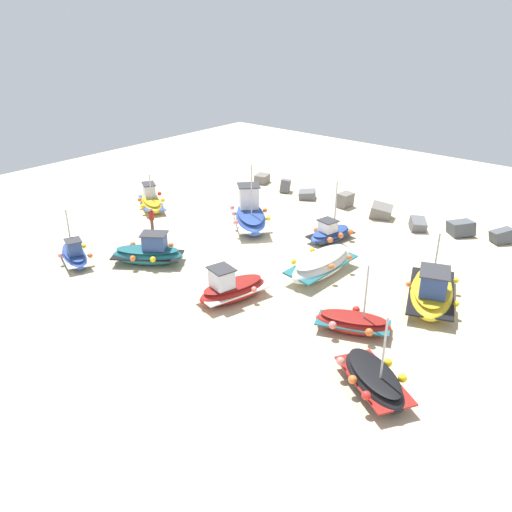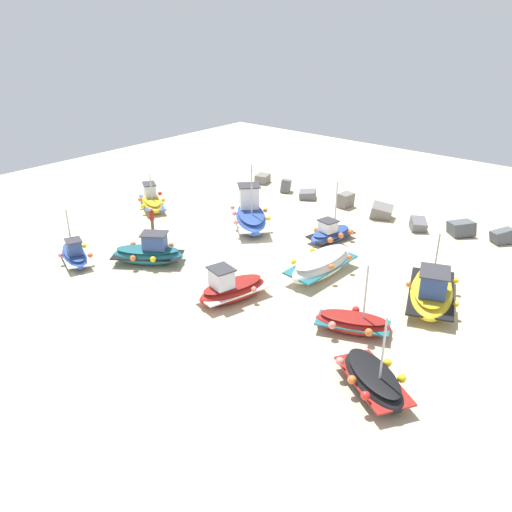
% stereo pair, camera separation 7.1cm
% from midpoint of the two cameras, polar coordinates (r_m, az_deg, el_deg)
% --- Properties ---
extents(ground_plane, '(55.82, 55.82, 0.00)m').
position_cam_midpoint_polar(ground_plane, '(30.44, 2.52, 0.32)').
color(ground_plane, beige).
extents(fishing_boat_0, '(3.79, 3.15, 3.41)m').
position_cam_midpoint_polar(fishing_boat_0, '(20.20, 12.64, -12.94)').
color(fishing_boat_0, black).
rests_on(fishing_boat_0, ground_plane).
extents(fishing_boat_1, '(4.12, 3.55, 1.81)m').
position_cam_midpoint_polar(fishing_boat_1, '(29.57, -11.48, 0.33)').
color(fishing_boat_1, '#1E6670').
rests_on(fishing_boat_1, ground_plane).
extents(fishing_boat_2, '(4.80, 4.59, 4.31)m').
position_cam_midpoint_polar(fishing_boat_2, '(33.80, -0.54, 4.40)').
color(fishing_boat_2, '#2D4C9E').
rests_on(fishing_boat_2, ground_plane).
extents(fishing_boat_3, '(2.38, 3.89, 1.86)m').
position_cam_midpoint_polar(fishing_boat_3, '(25.37, -2.60, -3.54)').
color(fishing_boat_3, maroon).
rests_on(fishing_boat_3, ground_plane).
extents(fishing_boat_4, '(3.91, 3.05, 2.61)m').
position_cam_midpoint_polar(fishing_boat_4, '(38.00, -11.19, 5.87)').
color(fishing_boat_4, gold).
rests_on(fishing_boat_4, ground_plane).
extents(fishing_boat_5, '(2.19, 4.72, 1.26)m').
position_cam_midpoint_polar(fishing_boat_5, '(27.85, 7.18, -0.91)').
color(fishing_boat_5, white).
rests_on(fishing_boat_5, ground_plane).
extents(fishing_boat_6, '(3.73, 5.53, 3.24)m').
position_cam_midpoint_polar(fishing_boat_6, '(26.38, 18.57, -3.61)').
color(fishing_boat_6, gold).
rests_on(fishing_boat_6, ground_plane).
extents(fishing_boat_7, '(3.58, 2.56, 3.31)m').
position_cam_midpoint_polar(fishing_boat_7, '(23.40, 10.53, -7.13)').
color(fishing_boat_7, maroon).
rests_on(fishing_boat_7, ground_plane).
extents(fishing_boat_8, '(2.17, 3.35, 3.69)m').
position_cam_midpoint_polar(fishing_boat_8, '(32.21, 8.14, 2.44)').
color(fishing_boat_8, '#2D4C9E').
rests_on(fishing_boat_8, ground_plane).
extents(fishing_boat_9, '(3.60, 2.41, 2.99)m').
position_cam_midpoint_polar(fishing_boat_9, '(30.78, -19.00, 0.14)').
color(fishing_boat_9, '#2D4C9E').
rests_on(fishing_boat_9, ground_plane).
extents(person_walking, '(0.32, 0.32, 1.66)m').
position_cam_midpoint_polar(person_walking, '(33.52, -11.16, 4.02)').
color(person_walking, brown).
rests_on(person_walking, ground_plane).
extents(breakwater_rocks, '(20.14, 2.88, 1.28)m').
position_cam_midpoint_polar(breakwater_rocks, '(37.07, 12.82, 5.02)').
color(breakwater_rocks, slate).
rests_on(breakwater_rocks, ground_plane).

